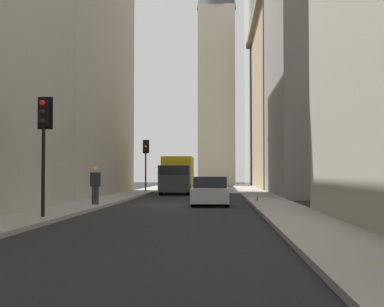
{
  "coord_description": "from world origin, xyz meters",
  "views": [
    {
      "loc": [
        -27.15,
        -1.89,
        1.58
      ],
      "look_at": [
        14.49,
        0.27,
        3.09
      ],
      "focal_mm": 51.16,
      "sensor_mm": 36.0,
      "label": 1
    }
  ],
  "objects_px": {
    "discarded_bottle": "(257,199)",
    "delivery_truck": "(177,175)",
    "sedan_silver": "(210,192)",
    "traffic_light_midblock": "(146,153)",
    "pedestrian": "(95,184)",
    "traffic_light_foreground": "(44,128)"
  },
  "relations": [
    {
      "from": "traffic_light_midblock",
      "to": "delivery_truck",
      "type": "bearing_deg",
      "value": -133.51
    },
    {
      "from": "sedan_silver",
      "to": "traffic_light_foreground",
      "type": "relative_size",
      "value": 1.07
    },
    {
      "from": "sedan_silver",
      "to": "traffic_light_midblock",
      "type": "distance_m",
      "value": 18.36
    },
    {
      "from": "traffic_light_midblock",
      "to": "pedestrian",
      "type": "height_order",
      "value": "traffic_light_midblock"
    },
    {
      "from": "delivery_truck",
      "to": "discarded_bottle",
      "type": "relative_size",
      "value": 23.93
    },
    {
      "from": "traffic_light_midblock",
      "to": "pedestrian",
      "type": "distance_m",
      "value": 19.34
    },
    {
      "from": "delivery_truck",
      "to": "sedan_silver",
      "type": "bearing_deg",
      "value": -169.18
    },
    {
      "from": "traffic_light_foreground",
      "to": "pedestrian",
      "type": "height_order",
      "value": "traffic_light_foreground"
    },
    {
      "from": "discarded_bottle",
      "to": "sedan_silver",
      "type": "bearing_deg",
      "value": 123.87
    },
    {
      "from": "delivery_truck",
      "to": "traffic_light_foreground",
      "type": "relative_size",
      "value": 1.61
    },
    {
      "from": "sedan_silver",
      "to": "traffic_light_foreground",
      "type": "bearing_deg",
      "value": 149.12
    },
    {
      "from": "sedan_silver",
      "to": "traffic_light_foreground",
      "type": "distance_m",
      "value": 10.81
    },
    {
      "from": "delivery_truck",
      "to": "traffic_light_foreground",
      "type": "height_order",
      "value": "traffic_light_foreground"
    },
    {
      "from": "traffic_light_foreground",
      "to": "traffic_light_midblock",
      "type": "xyz_separation_m",
      "value": [
        26.34,
        0.18,
        0.12
      ]
    },
    {
      "from": "pedestrian",
      "to": "discarded_bottle",
      "type": "xyz_separation_m",
      "value": [
        3.52,
        -7.69,
        -0.84
      ]
    },
    {
      "from": "pedestrian",
      "to": "discarded_bottle",
      "type": "height_order",
      "value": "pedestrian"
    },
    {
      "from": "pedestrian",
      "to": "discarded_bottle",
      "type": "relative_size",
      "value": 6.44
    },
    {
      "from": "traffic_light_midblock",
      "to": "pedestrian",
      "type": "relative_size",
      "value": 2.4
    },
    {
      "from": "delivery_truck",
      "to": "sedan_silver",
      "type": "relative_size",
      "value": 1.5
    },
    {
      "from": "pedestrian",
      "to": "traffic_light_midblock",
      "type": "bearing_deg",
      "value": 0.9
    },
    {
      "from": "discarded_bottle",
      "to": "delivery_truck",
      "type": "bearing_deg",
      "value": 21.72
    },
    {
      "from": "delivery_truck",
      "to": "pedestrian",
      "type": "relative_size",
      "value": 3.71
    }
  ]
}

